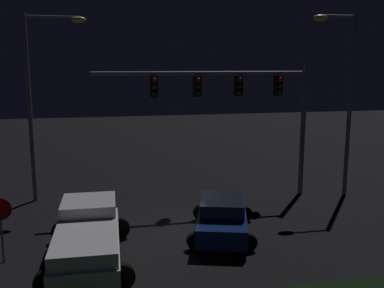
% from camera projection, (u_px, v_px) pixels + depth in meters
% --- Properties ---
extents(ground_plane, '(80.00, 80.00, 0.00)m').
position_uv_depth(ground_plane, '(181.00, 227.00, 17.43)').
color(ground_plane, black).
extents(pickup_truck, '(2.96, 5.45, 1.80)m').
position_uv_depth(pickup_truck, '(88.00, 232.00, 14.27)').
color(pickup_truck, silver).
rests_on(pickup_truck, ground_plane).
extents(car_sedan, '(3.26, 4.73, 1.51)m').
position_uv_depth(car_sedan, '(222.00, 216.00, 16.52)').
color(car_sedan, navy).
rests_on(car_sedan, ground_plane).
extents(traffic_signal_gantry, '(10.32, 0.56, 6.50)m').
position_uv_depth(traffic_signal_gantry, '(239.00, 96.00, 20.42)').
color(traffic_signal_gantry, slate).
rests_on(traffic_signal_gantry, ground_plane).
extents(street_lamp_left, '(2.84, 0.44, 8.78)m').
position_uv_depth(street_lamp_left, '(41.00, 86.00, 20.06)').
color(street_lamp_left, slate).
rests_on(street_lamp_left, ground_plane).
extents(street_lamp_right, '(2.25, 0.44, 8.86)m').
position_uv_depth(street_lamp_right, '(343.00, 86.00, 20.70)').
color(street_lamp_right, slate).
rests_on(street_lamp_right, ground_plane).
extents(stop_sign, '(0.76, 0.08, 2.23)m').
position_uv_depth(stop_sign, '(0.00, 217.00, 14.03)').
color(stop_sign, slate).
rests_on(stop_sign, ground_plane).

